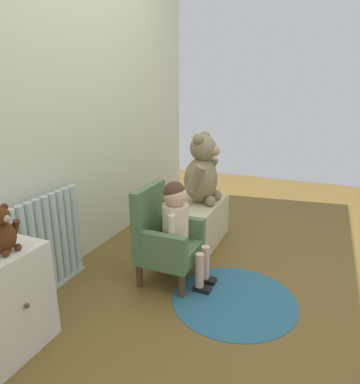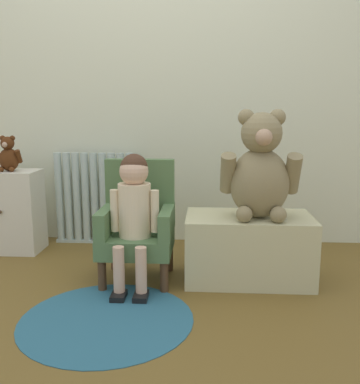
{
  "view_description": "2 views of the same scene",
  "coord_description": "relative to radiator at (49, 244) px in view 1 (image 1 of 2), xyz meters",
  "views": [
    {
      "loc": [
        -1.87,
        -0.41,
        1.26
      ],
      "look_at": [
        0.26,
        0.5,
        0.54
      ],
      "focal_mm": 32.0,
      "sensor_mm": 36.0,
      "label": 1
    },
    {
      "loc": [
        0.37,
        -1.73,
        0.91
      ],
      "look_at": [
        0.23,
        0.51,
        0.48
      ],
      "focal_mm": 40.0,
      "sensor_mm": 36.0,
      "label": 2
    }
  ],
  "objects": [
    {
      "name": "ground_plane",
      "position": [
        0.4,
        -1.11,
        -0.31
      ],
      "size": [
        6.0,
        6.0,
        0.0
      ],
      "primitive_type": "plane",
      "color": "brown"
    },
    {
      "name": "back_wall",
      "position": [
        0.4,
        0.12,
        0.89
      ],
      "size": [
        3.8,
        0.05,
        2.4
      ],
      "primitive_type": "cube",
      "color": "beige",
      "rests_on": "ground_plane"
    },
    {
      "name": "radiator",
      "position": [
        0.0,
        0.0,
        0.0
      ],
      "size": [
        0.56,
        0.05,
        0.63
      ],
      "color": "#B2C6BF",
      "rests_on": "ground_plane"
    },
    {
      "name": "small_dresser",
      "position": [
        -0.51,
        -0.21,
        -0.05
      ],
      "size": [
        0.4,
        0.27,
        0.53
      ],
      "color": "beige",
      "rests_on": "ground_plane"
    },
    {
      "name": "child_armchair",
      "position": [
        0.4,
        -0.61,
        -0.01
      ],
      "size": [
        0.38,
        0.36,
        0.65
      ],
      "color": "#4F6F43",
      "rests_on": "ground_plane"
    },
    {
      "name": "child_figure",
      "position": [
        0.4,
        -0.71,
        0.13
      ],
      "size": [
        0.25,
        0.35,
        0.69
      ],
      "color": "beige",
      "rests_on": "ground_plane"
    },
    {
      "name": "low_bench",
      "position": [
        1.0,
        -0.6,
        -0.13
      ],
      "size": [
        0.67,
        0.38,
        0.36
      ],
      "primitive_type": "cube",
      "color": "#C0BC8D",
      "rests_on": "ground_plane"
    },
    {
      "name": "large_teddy_bear",
      "position": [
        1.04,
        -0.64,
        0.29
      ],
      "size": [
        0.41,
        0.29,
        0.56
      ],
      "color": "#857752",
      "rests_on": "low_bench"
    },
    {
      "name": "small_teddy_bear",
      "position": [
        -0.48,
        -0.22,
        0.32
      ],
      "size": [
        0.16,
        0.11,
        0.22
      ],
      "color": "#4A250F",
      "rests_on": "small_dresser"
    },
    {
      "name": "floor_rug",
      "position": [
        0.33,
        -1.11,
        -0.31
      ],
      "size": [
        0.77,
        0.77,
        0.01
      ],
      "primitive_type": "cylinder",
      "color": "#295E75",
      "rests_on": "ground_plane"
    }
  ]
}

